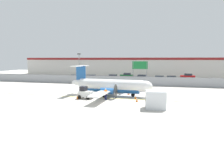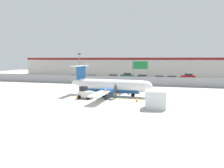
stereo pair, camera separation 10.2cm
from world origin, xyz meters
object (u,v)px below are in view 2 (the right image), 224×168
object	(u,v)px
parked_car_6	(171,79)
traffic_cone_near_right	(77,97)
commuter_airplane	(112,86)
parked_car_4	(142,78)
ground_crew_worker	(106,94)
parked_car_7	(188,76)
highway_sign	(140,67)
parked_car_5	(160,79)
apron_light_pole	(79,67)
parked_car_2	(114,77)
parked_car_1	(91,77)
baggage_tug	(85,93)
cargo_container	(155,100)
traffic_cone_near_left	(135,97)
traffic_cone_far_left	(137,100)
parked_car_0	(76,77)
parked_car_3	(127,75)
traffic_cone_far_right	(129,93)

from	to	relation	value
parked_car_6	traffic_cone_near_right	bearing A→B (deg)	56.75
commuter_airplane	parked_car_4	bearing A→B (deg)	86.72
ground_crew_worker	parked_car_7	xyz separation A→B (m)	(15.81, 34.97, -0.06)
highway_sign	parked_car_5	bearing A→B (deg)	56.97
commuter_airplane	ground_crew_worker	size ratio (longest dim) A/B	9.45
highway_sign	apron_light_pole	bearing A→B (deg)	-160.53
traffic_cone_near_right	parked_car_2	size ratio (longest dim) A/B	0.15
traffic_cone_near_right	parked_car_7	world-z (taller)	parked_car_7
parked_car_2	parked_car_4	size ratio (longest dim) A/B	1.01
traffic_cone_near_right	parked_car_4	world-z (taller)	parked_car_4
parked_car_1	parked_car_6	xyz separation A→B (m)	(21.73, 1.40, 0.00)
traffic_cone_near_right	parked_car_2	xyz separation A→B (m)	(-0.71, 27.05, 0.58)
parked_car_4	baggage_tug	bearing A→B (deg)	-101.00
ground_crew_worker	parked_car_2	bearing A→B (deg)	-157.04
cargo_container	parked_car_6	size ratio (longest dim) A/B	0.60
traffic_cone_near_left	parked_car_1	size ratio (longest dim) A/B	0.15
baggage_tug	cargo_container	distance (m)	11.27
traffic_cone_far_left	parked_car_0	size ratio (longest dim) A/B	0.15
parked_car_1	parked_car_3	size ratio (longest dim) A/B	1.00
commuter_airplane	parked_car_0	bearing A→B (deg)	130.86
traffic_cone_far_right	parked_car_0	distance (m)	26.14
ground_crew_worker	traffic_cone_near_left	size ratio (longest dim) A/B	2.66
traffic_cone_near_right	traffic_cone_far_left	size ratio (longest dim) A/B	1.00
traffic_cone_near_left	highway_sign	world-z (taller)	highway_sign
cargo_container	parked_car_1	world-z (taller)	cargo_container
traffic_cone_far_right	parked_car_3	xyz separation A→B (m)	(-5.02, 28.50, 0.58)
baggage_tug	highway_sign	distance (m)	19.95
parked_car_1	traffic_cone_near_right	bearing A→B (deg)	108.72
ground_crew_worker	parked_car_3	world-z (taller)	same
parked_car_0	parked_car_1	size ratio (longest dim) A/B	1.01
traffic_cone_far_right	apron_light_pole	size ratio (longest dim) A/B	0.09
cargo_container	highway_sign	xyz separation A→B (m)	(-4.18, 22.37, 3.04)
commuter_airplane	parked_car_7	bearing A→B (deg)	66.76
traffic_cone_near_left	parked_car_0	size ratio (longest dim) A/B	0.15
parked_car_0	parked_car_3	distance (m)	16.28
baggage_tug	traffic_cone_far_left	size ratio (longest dim) A/B	3.88
parked_car_5	parked_car_3	bearing A→B (deg)	140.40
cargo_container	parked_car_5	xyz separation A→B (m)	(0.39, 29.39, -0.21)
parked_car_5	ground_crew_worker	bearing A→B (deg)	-108.27
parked_car_5	parked_car_7	world-z (taller)	same
parked_car_3	apron_light_pole	size ratio (longest dim) A/B	0.59
parked_car_0	apron_light_pole	bearing A→B (deg)	123.95
commuter_airplane	parked_car_5	xyz separation A→B (m)	(7.62, 22.15, -0.71)
commuter_airplane	parked_car_1	world-z (taller)	commuter_airplane
ground_crew_worker	baggage_tug	bearing A→B (deg)	-81.26
parked_car_1	highway_sign	bearing A→B (deg)	161.22
traffic_cone_far_right	parked_car_0	xyz separation A→B (m)	(-18.12, 18.83, 0.58)
ground_crew_worker	traffic_cone_far_left	distance (m)	4.72
baggage_tug	parked_car_7	xyz separation A→B (m)	(19.11, 34.77, 0.04)
commuter_airplane	traffic_cone_far_right	xyz separation A→B (m)	(2.55, 1.51, -1.29)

